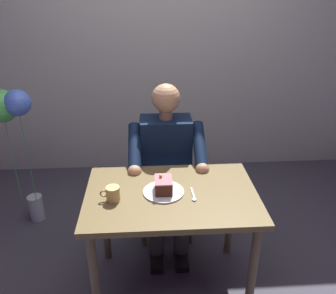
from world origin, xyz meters
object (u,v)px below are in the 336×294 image
at_px(dining_table, 171,207).
at_px(coffee_cup, 113,194).
at_px(balloon_display, 11,121).
at_px(cake_slice, 163,185).
at_px(dessert_spoon, 193,196).
at_px(chair, 165,170).
at_px(seated_person, 167,166).

relative_size(dining_table, coffee_cup, 8.88).
height_order(dining_table, balloon_display, balloon_display).
relative_size(cake_slice, dessert_spoon, 0.92).
bearing_deg(dessert_spoon, coffee_cup, 0.80).
distance_m(chair, balloon_display, 1.19).
bearing_deg(chair, coffee_cup, 64.64).
xyz_separation_m(seated_person, coffee_cup, (0.33, 0.53, 0.13)).
xyz_separation_m(chair, balloon_display, (1.12, -0.08, 0.41)).
height_order(cake_slice, balloon_display, balloon_display).
distance_m(seated_person, dessert_spoon, 0.54).
distance_m(dining_table, seated_person, 0.47).
bearing_deg(dining_table, seated_person, -90.00).
xyz_separation_m(chair, seated_person, (0.00, 0.18, 0.13)).
height_order(dining_table, coffee_cup, coffee_cup).
relative_size(dining_table, seated_person, 0.83).
height_order(seated_person, dessert_spoon, seated_person).
height_order(coffee_cup, dessert_spoon, coffee_cup).
distance_m(chair, dessert_spoon, 0.74).
xyz_separation_m(dessert_spoon, balloon_display, (1.24, -0.78, 0.19)).
relative_size(dining_table, dessert_spoon, 7.00).
distance_m(dining_table, cake_slice, 0.15).
distance_m(cake_slice, dessert_spoon, 0.18).
relative_size(dining_table, chair, 1.10).
xyz_separation_m(coffee_cup, balloon_display, (0.79, -0.78, 0.15)).
relative_size(coffee_cup, balloon_display, 0.10).
bearing_deg(balloon_display, coffee_cup, 135.06).
bearing_deg(chair, balloon_display, -4.13).
height_order(chair, cake_slice, chair).
bearing_deg(chair, cake_slice, 85.92).
bearing_deg(coffee_cup, seated_person, -122.30).
bearing_deg(cake_slice, seated_person, -95.62).
xyz_separation_m(dining_table, balloon_display, (1.12, -0.73, 0.29)).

